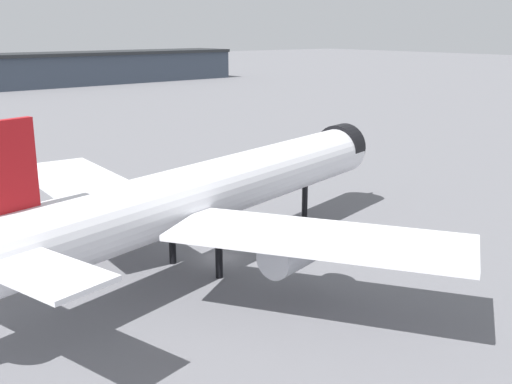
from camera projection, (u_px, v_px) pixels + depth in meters
ground at (221, 257)px, 58.00m from camera, size 900.00×900.00×0.00m
airliner_near_gate at (209, 192)px, 54.78m from camera, size 54.33×48.54×15.45m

